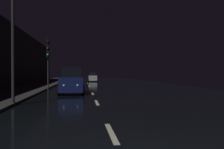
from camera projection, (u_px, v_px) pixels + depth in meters
name	position (u px, v px, depth m)	size (l,w,h in m)	color
ground	(89.00, 87.00, 27.80)	(25.38, 84.00, 0.02)	black
sidewalk_left	(34.00, 86.00, 26.96)	(4.40, 84.00, 0.15)	#33302D
building_facade_left	(1.00, 53.00, 23.11)	(0.80, 63.00, 7.34)	#2D2B28
lane_centerline	(92.00, 91.00, 20.47)	(0.16, 31.78, 0.01)	beige
traffic_light_far_left	(48.00, 53.00, 22.34)	(0.32, 0.47, 5.04)	#38383A
streetlamp_overhead	(22.00, 19.00, 11.79)	(1.70, 0.44, 6.72)	#2D2D30
car_approaching_headlights	(72.00, 81.00, 18.64)	(2.00, 4.32, 2.18)	#141E51
car_distant_taillights	(93.00, 77.00, 43.58)	(1.69, 3.66, 1.84)	silver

